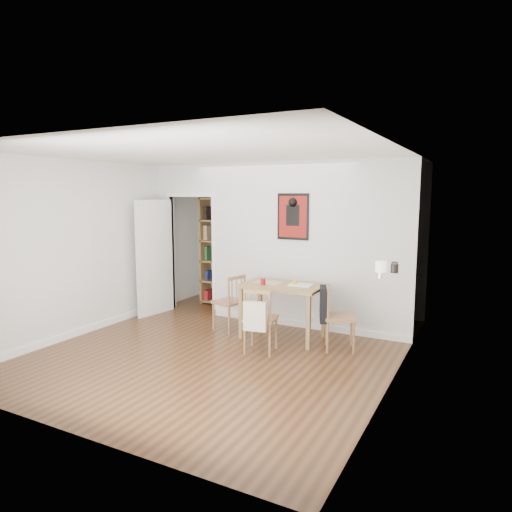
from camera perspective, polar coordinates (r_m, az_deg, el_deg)
The scene contains 15 objects.
ground at distance 6.44m, azimuth -3.61°, elevation -11.29°, with size 5.20×5.20×0.00m, color #55351B.
room_shell at distance 7.27m, azimuth 2.45°, elevation 1.43°, with size 5.20×5.20×5.20m.
dining_table at distance 6.65m, azimuth 3.36°, elevation -4.37°, with size 1.17×0.75×0.80m.
chair_left at distance 7.08m, azimuth -3.40°, elevation -5.81°, with size 0.54×0.54×0.88m.
chair_right at distance 6.31m, azimuth 10.28°, elevation -7.43°, with size 0.62×0.58×0.89m.
chair_front at distance 6.12m, azimuth 0.56°, elevation -7.90°, with size 0.51×0.56×0.88m.
bookshelf at distance 8.64m, azimuth -4.16°, elevation 0.54°, with size 0.86×0.35×2.05m.
fireplace at distance 5.74m, azimuth 16.66°, elevation -7.58°, with size 0.45×1.25×1.16m.
red_glass at distance 6.58m, azimuth 0.88°, elevation -3.21°, with size 0.07×0.07×0.09m, color maroon.
orange_fruit at distance 6.61m, azimuth 4.86°, elevation -3.30°, with size 0.07×0.07×0.07m, color orange.
placemat at distance 6.77m, azimuth 1.54°, elevation -3.29°, with size 0.39×0.29×0.00m, color #C0B19E.
notebook at distance 6.56m, azimuth 5.62°, elevation -3.63°, with size 0.32×0.24×0.02m, color silver.
mantel_lamp at distance 5.31m, azimuth 15.33°, elevation -1.42°, with size 0.12×0.12×0.19m.
ceramic_jar_a at distance 5.73m, azimuth 16.93°, elevation -1.48°, with size 0.09×0.09×0.11m, color black.
ceramic_jar_b at distance 5.97m, azimuth 16.94°, elevation -1.17°, with size 0.08×0.08×0.10m, color black.
Camera 1 is at (3.16, -5.20, 2.11)m, focal length 32.00 mm.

